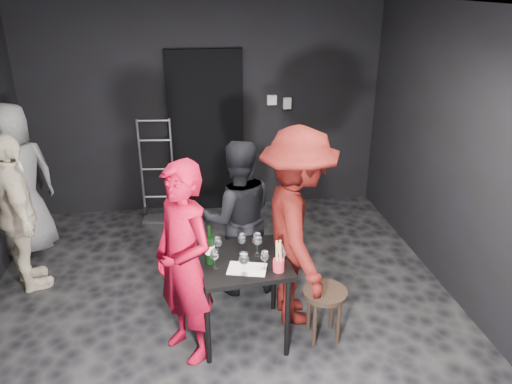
{
  "coord_description": "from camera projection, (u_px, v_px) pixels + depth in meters",
  "views": [
    {
      "loc": [
        -0.23,
        -3.78,
        2.87
      ],
      "look_at": [
        0.34,
        0.25,
        1.13
      ],
      "focal_mm": 35.0,
      "sensor_mm": 36.0,
      "label": 1
    }
  ],
  "objects": [
    {
      "name": "wine_glass_d",
      "position": [
        244.0,
        263.0,
        3.85
      ],
      "size": [
        0.11,
        0.11,
        0.21
      ],
      "primitive_type": null,
      "rotation": [
        0.0,
        0.0,
        0.4
      ],
      "color": "white",
      "rests_on": "tasting_table"
    },
    {
      "name": "stool",
      "position": [
        325.0,
        299.0,
        4.21
      ],
      "size": [
        0.38,
        0.38,
        0.47
      ],
      "rotation": [
        0.0,
        0.0,
        0.04
      ],
      "color": "black",
      "rests_on": "floor"
    },
    {
      "name": "reserved_card",
      "position": [
        279.0,
        254.0,
        4.09
      ],
      "size": [
        0.12,
        0.14,
        0.09
      ],
      "primitive_type": null,
      "rotation": [
        0.0,
        0.0,
        -0.41
      ],
      "color": "white",
      "rests_on": "tasting_table"
    },
    {
      "name": "floor",
      "position": [
        224.0,
        317.0,
        4.61
      ],
      "size": [
        4.5,
        5.0,
        0.02
      ],
      "primitive_type": "cube",
      "color": "black",
      "rests_on": "ground"
    },
    {
      "name": "wine_glass_a",
      "position": [
        215.0,
        258.0,
        3.94
      ],
      "size": [
        0.08,
        0.08,
        0.18
      ],
      "primitive_type": null,
      "rotation": [
        0.0,
        0.0,
        -0.23
      ],
      "color": "white",
      "rests_on": "tasting_table"
    },
    {
      "name": "ceiling",
      "position": [
        214.0,
        5.0,
        3.54
      ],
      "size": [
        4.5,
        5.0,
        0.02
      ],
      "primitive_type": "cube",
      "color": "silver",
      "rests_on": "ground"
    },
    {
      "name": "wine_bottle",
      "position": [
        210.0,
        249.0,
        4.0
      ],
      "size": [
        0.08,
        0.08,
        0.33
      ],
      "rotation": [
        0.0,
        0.0,
        -0.39
      ],
      "color": "black",
      "rests_on": "tasting_table"
    },
    {
      "name": "tasting_table",
      "position": [
        243.0,
        269.0,
        4.14
      ],
      "size": [
        0.72,
        0.72,
        0.75
      ],
      "rotation": [
        0.0,
        0.0,
        0.09
      ],
      "color": "black",
      "rests_on": "floor"
    },
    {
      "name": "bystander_grey",
      "position": [
        15.0,
        170.0,
        5.36
      ],
      "size": [
        1.07,
        1.01,
        1.96
      ],
      "primitive_type": "imported",
      "rotation": [
        0.0,
        0.0,
        3.83
      ],
      "color": "slate",
      "rests_on": "floor"
    },
    {
      "name": "breadstick_cup",
      "position": [
        279.0,
        257.0,
        3.89
      ],
      "size": [
        0.09,
        0.09,
        0.28
      ],
      "rotation": [
        0.0,
        0.0,
        0.07
      ],
      "color": "#B82433",
      "rests_on": "tasting_table"
    },
    {
      "name": "wallbox_lower",
      "position": [
        287.0,
        103.0,
        6.42
      ],
      "size": [
        0.1,
        0.06,
        0.14
      ],
      "primitive_type": "cube",
      "color": "#B7B7B2",
      "rests_on": "wall_back"
    },
    {
      "name": "wine_glass_e",
      "position": [
        265.0,
        259.0,
        3.93
      ],
      "size": [
        0.08,
        0.08,
        0.18
      ],
      "primitive_type": null,
      "rotation": [
        0.0,
        0.0,
        0.16
      ],
      "color": "white",
      "rests_on": "tasting_table"
    },
    {
      "name": "wine_glass_c",
      "position": [
        242.0,
        242.0,
        4.17
      ],
      "size": [
        0.09,
        0.09,
        0.19
      ],
      "primitive_type": null,
      "rotation": [
        0.0,
        0.0,
        0.39
      ],
      "color": "white",
      "rests_on": "tasting_table"
    },
    {
      "name": "man_maroon",
      "position": [
        298.0,
        210.0,
        4.22
      ],
      "size": [
        0.66,
        1.39,
        2.14
      ],
      "primitive_type": "imported",
      "rotation": [
        0.0,
        0.0,
        1.59
      ],
      "color": "#4C0E0B",
      "rests_on": "floor"
    },
    {
      "name": "wall_back",
      "position": [
        205.0,
        109.0,
        6.35
      ],
      "size": [
        4.5,
        0.04,
        2.7
      ],
      "primitive_type": "cube",
      "color": "black",
      "rests_on": "ground"
    },
    {
      "name": "doorway",
      "position": [
        206.0,
        133.0,
        6.41
      ],
      "size": [
        0.95,
        0.1,
        2.1
      ],
      "primitive_type": "cube",
      "color": "black",
      "rests_on": "ground"
    },
    {
      "name": "hand_truck",
      "position": [
        159.0,
        201.0,
        6.45
      ],
      "size": [
        0.44,
        0.36,
        1.31
      ],
      "rotation": [
        0.0,
        0.0,
        -0.1
      ],
      "color": "#B2B2B7",
      "rests_on": "floor"
    },
    {
      "name": "wine_glass_f",
      "position": [
        257.0,
        244.0,
        4.12
      ],
      "size": [
        0.09,
        0.09,
        0.22
      ],
      "primitive_type": null,
      "rotation": [
        0.0,
        0.0,
        -0.14
      ],
      "color": "white",
      "rests_on": "tasting_table"
    },
    {
      "name": "wallbox_upper",
      "position": [
        272.0,
        100.0,
        6.37
      ],
      "size": [
        0.12,
        0.06,
        0.12
      ],
      "primitive_type": "cube",
      "color": "#B7B7B2",
      "rests_on": "wall_back"
    },
    {
      "name": "wall_right",
      "position": [
        476.0,
        168.0,
        4.36
      ],
      "size": [
        0.04,
        5.0,
        2.7
      ],
      "primitive_type": "cube",
      "color": "black",
      "rests_on": "ground"
    },
    {
      "name": "woman_black",
      "position": [
        238.0,
        216.0,
        4.75
      ],
      "size": [
        0.79,
        0.47,
        1.59
      ],
      "primitive_type": "imported",
      "rotation": [
        0.0,
        0.0,
        3.2
      ],
      "color": "black",
      "rests_on": "floor"
    },
    {
      "name": "server_red",
      "position": [
        183.0,
        253.0,
        3.83
      ],
      "size": [
        0.77,
        0.82,
        1.87
      ],
      "primitive_type": "imported",
      "rotation": [
        0.0,
        0.0,
        -0.93
      ],
      "color": "#A60621",
      "rests_on": "floor"
    },
    {
      "name": "bystander_cream",
      "position": [
        17.0,
        210.0,
        4.75
      ],
      "size": [
        0.88,
        1.09,
        1.69
      ],
      "primitive_type": "imported",
      "rotation": [
        0.0,
        0.0,
        2.06
      ],
      "color": "#F6E3C3",
      "rests_on": "floor"
    },
    {
      "name": "wine_glass_b",
      "position": [
        218.0,
        246.0,
        4.13
      ],
      "size": [
        0.09,
        0.09,
        0.18
      ],
      "primitive_type": null,
      "rotation": [
        0.0,
        0.0,
        0.42
      ],
      "color": "white",
      "rests_on": "tasting_table"
    },
    {
      "name": "tasting_mat",
      "position": [
        247.0,
        269.0,
        3.96
      ],
      "size": [
        0.34,
        0.27,
        0.0
      ],
      "primitive_type": "cube",
      "rotation": [
        0.0,
        0.0,
        -0.26
      ],
      "color": "white",
      "rests_on": "tasting_table"
    }
  ]
}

